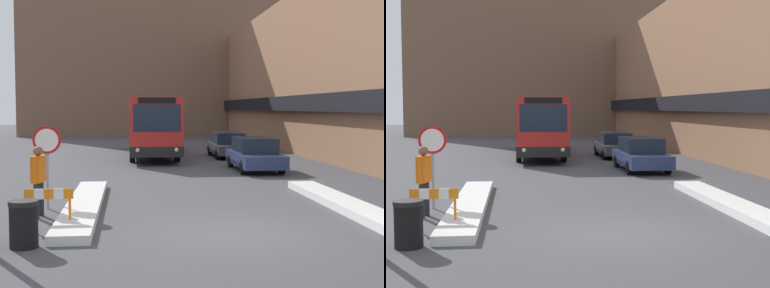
% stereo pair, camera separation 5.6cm
% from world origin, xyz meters
% --- Properties ---
extents(ground_plane, '(160.00, 160.00, 0.00)m').
position_xyz_m(ground_plane, '(0.00, 0.00, 0.00)').
color(ground_plane, '#47474C').
extents(building_row_right, '(5.50, 60.00, 9.80)m').
position_xyz_m(building_row_right, '(9.97, 24.00, 4.88)').
color(building_row_right, '#996B4C').
rests_on(building_row_right, ground_plane).
extents(building_backdrop_far, '(26.00, 8.00, 17.57)m').
position_xyz_m(building_backdrop_far, '(0.00, 44.74, 8.79)').
color(building_backdrop_far, brown).
rests_on(building_backdrop_far, ground_plane).
extents(snow_bank_left, '(0.90, 8.06, 0.21)m').
position_xyz_m(snow_bank_left, '(-3.60, 3.31, 0.11)').
color(snow_bank_left, silver).
rests_on(snow_bank_left, ground_plane).
extents(snow_bank_right, '(0.90, 7.23, 0.22)m').
position_xyz_m(snow_bank_right, '(3.60, 2.87, 0.11)').
color(snow_bank_right, silver).
rests_on(snow_bank_right, ground_plane).
extents(city_bus, '(2.58, 12.35, 3.31)m').
position_xyz_m(city_bus, '(-1.05, 19.67, 1.80)').
color(city_bus, red).
rests_on(city_bus, ground_plane).
extents(parked_car_front, '(1.87, 4.43, 1.47)m').
position_xyz_m(parked_car_front, '(3.20, 11.70, 0.73)').
color(parked_car_front, navy).
rests_on(parked_car_front, ground_plane).
extents(parked_car_back, '(1.84, 4.48, 1.40)m').
position_xyz_m(parked_car_back, '(3.20, 18.21, 0.71)').
color(parked_car_back, '#38383D').
rests_on(parked_car_back, ground_plane).
extents(stop_sign, '(0.76, 0.08, 2.29)m').
position_xyz_m(stop_sign, '(-4.59, 3.41, 1.66)').
color(stop_sign, gray).
rests_on(stop_sign, ground_plane).
extents(pedestrian, '(0.33, 0.58, 1.82)m').
position_xyz_m(pedestrian, '(-4.66, 2.33, 1.09)').
color(pedestrian, '#232328').
rests_on(pedestrian, ground_plane).
extents(trash_bin, '(0.59, 0.59, 0.95)m').
position_xyz_m(trash_bin, '(-4.45, -0.72, 0.48)').
color(trash_bin, black).
rests_on(trash_bin, ground_plane).
extents(construction_barricade, '(1.10, 0.06, 0.94)m').
position_xyz_m(construction_barricade, '(-4.19, 0.89, 0.67)').
color(construction_barricade, orange).
rests_on(construction_barricade, ground_plane).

